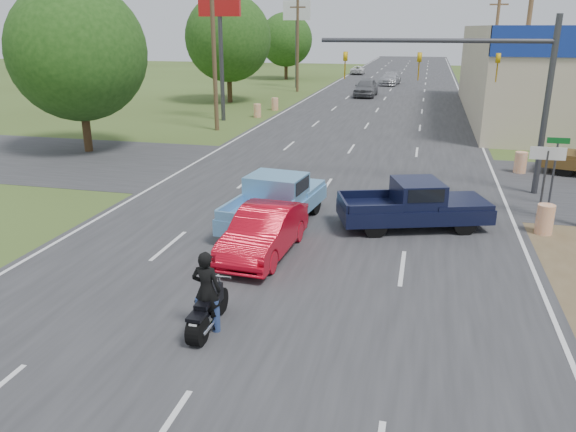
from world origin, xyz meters
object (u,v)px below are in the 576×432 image
(red_convertible, at_px, (264,232))
(motorcycle, at_px, (207,313))
(distant_car_grey, at_px, (366,88))
(distant_car_white, at_px, (358,70))
(blue_pickup, at_px, (277,199))
(navy_pickup, at_px, (417,204))
(distant_car_silver, at_px, (390,79))
(rider, at_px, (207,294))

(red_convertible, bearing_deg, motorcycle, -86.00)
(distant_car_grey, height_order, distant_car_white, distant_car_grey)
(blue_pickup, xyz_separation_m, navy_pickup, (4.72, 0.73, -0.05))
(distant_car_silver, bearing_deg, motorcycle, -84.23)
(red_convertible, xyz_separation_m, distant_car_silver, (-0.00, 53.56, 0.01))
(distant_car_silver, distance_m, distant_car_white, 15.86)
(distant_car_grey, height_order, distant_car_silver, distant_car_grey)
(blue_pickup, xyz_separation_m, distant_car_white, (-5.28, 65.57, -0.30))
(rider, bearing_deg, distant_car_silver, -89.14)
(red_convertible, bearing_deg, distant_car_silver, 93.87)
(red_convertible, distance_m, distant_car_silver, 53.56)
(distant_car_white, bearing_deg, distant_car_silver, 108.21)
(rider, distance_m, blue_pickup, 7.43)
(navy_pickup, relative_size, distant_car_silver, 1.05)
(motorcycle, height_order, blue_pickup, blue_pickup)
(blue_pickup, xyz_separation_m, distant_car_silver, (0.35, 50.74, -0.15))
(red_convertible, relative_size, motorcycle, 2.11)
(motorcycle, relative_size, navy_pickup, 0.39)
(navy_pickup, bearing_deg, distant_car_white, 170.26)
(motorcycle, bearing_deg, distant_car_white, 95.26)
(blue_pickup, bearing_deg, distant_car_silver, 96.98)
(rider, height_order, distant_car_grey, rider)
(red_convertible, xyz_separation_m, rider, (0.01, -4.60, 0.19))
(red_convertible, relative_size, distant_car_silver, 0.86)
(rider, height_order, distant_car_silver, rider)
(blue_pickup, height_order, distant_car_white, blue_pickup)
(navy_pickup, relative_size, distant_car_grey, 1.06)
(motorcycle, relative_size, distant_car_grey, 0.41)
(motorcycle, distance_m, navy_pickup, 9.29)
(distant_car_grey, bearing_deg, motorcycle, -86.93)
(red_convertible, distance_m, blue_pickup, 2.85)
(navy_pickup, distance_m, distant_car_white, 65.61)
(blue_pickup, relative_size, distant_car_white, 1.31)
(blue_pickup, height_order, distant_car_grey, blue_pickup)
(distant_car_grey, distance_m, distant_car_white, 27.49)
(motorcycle, height_order, distant_car_grey, distant_car_grey)
(rider, distance_m, distant_car_silver, 58.16)
(red_convertible, bearing_deg, distant_car_white, 98.58)
(rider, bearing_deg, red_convertible, -89.02)
(motorcycle, relative_size, blue_pickup, 0.38)
(navy_pickup, distance_m, distant_car_grey, 38.12)
(motorcycle, xyz_separation_m, distant_car_white, (-5.64, 73.04, 0.11))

